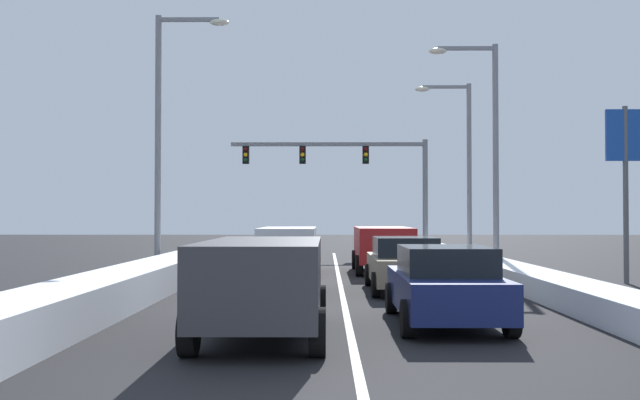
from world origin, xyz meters
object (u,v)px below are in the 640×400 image
object	(u,v)px
sedan_navy_right_lane_nearest	(445,285)
street_lamp_left_mid	(167,121)
street_lamp_right_far	(462,155)
traffic_light_gantry	(356,167)
suv_charcoal_center_lane_nearest	(263,278)
sedan_black_center_lane_second	(279,265)
suv_white_center_lane_third	(288,246)
sedan_tan_right_lane_second	(404,264)
street_lamp_right_mid	(487,136)
suv_red_right_lane_third	(383,245)

from	to	relation	value
sedan_navy_right_lane_nearest	street_lamp_left_mid	bearing A→B (deg)	124.11
street_lamp_right_far	traffic_light_gantry	bearing A→B (deg)	134.65
suv_charcoal_center_lane_nearest	street_lamp_right_far	size ratio (longest dim) A/B	0.59
sedan_navy_right_lane_nearest	sedan_black_center_lane_second	bearing A→B (deg)	123.18
traffic_light_gantry	suv_white_center_lane_third	bearing A→B (deg)	-103.23
traffic_light_gantry	sedan_black_center_lane_second	bearing A→B (deg)	-98.47
suv_white_center_lane_third	sedan_tan_right_lane_second	bearing A→B (deg)	-59.35
sedan_navy_right_lane_nearest	sedan_black_center_lane_second	distance (m)	6.48
traffic_light_gantry	street_lamp_right_mid	distance (m)	12.14
traffic_light_gantry	street_lamp_right_far	world-z (taller)	street_lamp_right_far
suv_charcoal_center_lane_nearest	sedan_black_center_lane_second	distance (m)	6.93
sedan_navy_right_lane_nearest	suv_red_right_lane_third	world-z (taller)	suv_red_right_lane_third
suv_white_center_lane_third	street_lamp_right_far	distance (m)	11.71
sedan_black_center_lane_second	suv_white_center_lane_third	distance (m)	6.57
sedan_navy_right_lane_nearest	suv_charcoal_center_lane_nearest	bearing A→B (deg)	-155.95
suv_charcoal_center_lane_nearest	street_lamp_left_mid	bearing A→B (deg)	109.21
suv_red_right_lane_third	sedan_black_center_lane_second	size ratio (longest dim) A/B	1.09
street_lamp_right_mid	street_lamp_right_far	xyz separation A→B (m)	(0.27, 6.45, -0.16)
street_lamp_right_mid	sedan_tan_right_lane_second	bearing A→B (deg)	-118.16
sedan_navy_right_lane_nearest	sedan_tan_right_lane_second	xyz separation A→B (m)	(-0.12, 6.02, 0.00)
sedan_navy_right_lane_nearest	sedan_black_center_lane_second	xyz separation A→B (m)	(-3.54, 5.42, 0.00)
sedan_navy_right_lane_nearest	sedan_black_center_lane_second	size ratio (longest dim) A/B	1.00
sedan_tan_right_lane_second	sedan_black_center_lane_second	xyz separation A→B (m)	(-3.42, -0.60, 0.00)
suv_red_right_lane_third	street_lamp_right_mid	distance (m)	5.79
suv_red_right_lane_third	street_lamp_right_far	xyz separation A→B (m)	(4.28, 7.15, 3.95)
sedan_navy_right_lane_nearest	suv_red_right_lane_third	bearing A→B (deg)	90.87
street_lamp_right_far	suv_white_center_lane_third	bearing A→B (deg)	-134.63
suv_white_center_lane_third	street_lamp_left_mid	world-z (taller)	street_lamp_left_mid
sedan_black_center_lane_second	street_lamp_left_mid	size ratio (longest dim) A/B	0.48
sedan_black_center_lane_second	street_lamp_left_mid	distance (m)	9.17
street_lamp_left_mid	street_lamp_right_mid	bearing A→B (deg)	7.32
sedan_navy_right_lane_nearest	street_lamp_left_mid	xyz separation A→B (m)	(-8.03, 11.86, 4.74)
sedan_navy_right_lane_nearest	traffic_light_gantry	bearing A→B (deg)	91.58
traffic_light_gantry	street_lamp_right_far	bearing A→B (deg)	-45.35
sedan_tan_right_lane_second	street_lamp_right_mid	size ratio (longest dim) A/B	0.52
street_lamp_right_mid	street_lamp_left_mid	size ratio (longest dim) A/B	0.92
sedan_tan_right_lane_second	suv_charcoal_center_lane_nearest	world-z (taller)	suv_charcoal_center_lane_nearest
suv_red_right_lane_third	suv_charcoal_center_lane_nearest	bearing A→B (deg)	-102.64
sedan_navy_right_lane_nearest	traffic_light_gantry	world-z (taller)	traffic_light_gantry
sedan_navy_right_lane_nearest	suv_white_center_lane_third	world-z (taller)	suv_white_center_lane_third
sedan_black_center_lane_second	traffic_light_gantry	size ratio (longest dim) A/B	0.42
sedan_tan_right_lane_second	street_lamp_right_far	xyz separation A→B (m)	(4.21, 13.81, 4.21)
suv_red_right_lane_third	suv_white_center_lane_third	bearing A→B (deg)	-168.63
suv_red_right_lane_third	street_lamp_left_mid	xyz separation A→B (m)	(-7.84, -0.82, 4.49)
suv_white_center_lane_third	street_lamp_right_far	xyz separation A→B (m)	(7.74, 7.84, 3.95)
sedan_navy_right_lane_nearest	suv_charcoal_center_lane_nearest	world-z (taller)	suv_charcoal_center_lane_nearest
suv_white_center_lane_third	street_lamp_left_mid	size ratio (longest dim) A/B	0.52
suv_white_center_lane_third	sedan_navy_right_lane_nearest	bearing A→B (deg)	-73.03
sedan_tan_right_lane_second	street_lamp_left_mid	bearing A→B (deg)	143.57
sedan_tan_right_lane_second	suv_red_right_lane_third	size ratio (longest dim) A/B	0.92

